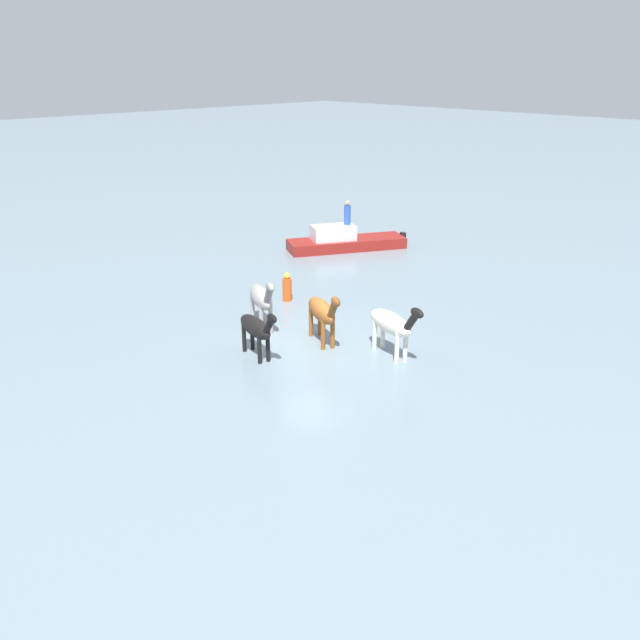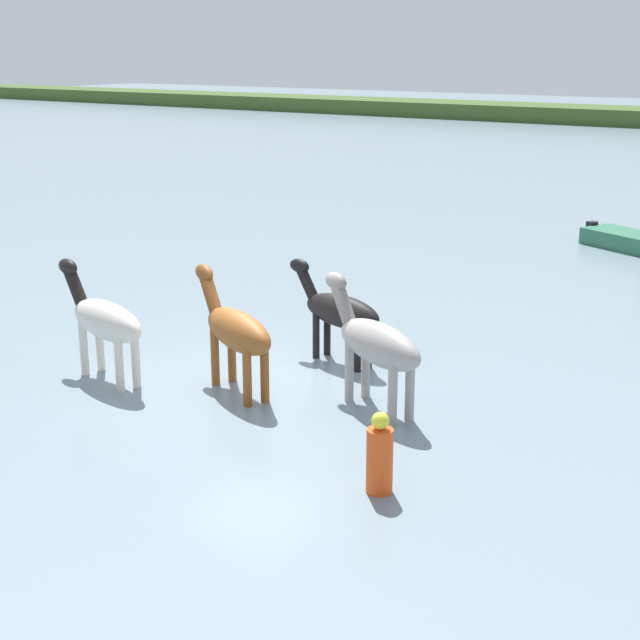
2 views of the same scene
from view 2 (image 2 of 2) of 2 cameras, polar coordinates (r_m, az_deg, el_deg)
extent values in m
plane|color=gray|center=(16.62, -3.86, -3.93)|extent=(191.00, 191.00, 0.00)
ellipsoid|color=brown|center=(15.90, -4.97, -0.66)|extent=(2.08, 1.39, 0.68)
cylinder|color=brown|center=(16.52, -6.39, -2.07)|extent=(0.15, 0.15, 1.12)
cylinder|color=brown|center=(16.66, -5.38, -1.89)|extent=(0.15, 0.15, 1.12)
cylinder|color=brown|center=(15.49, -4.44, -3.29)|extent=(0.15, 0.15, 1.12)
cylinder|color=brown|center=(15.64, -3.38, -3.08)|extent=(0.15, 0.15, 1.12)
cylinder|color=brown|center=(16.71, -6.69, 1.70)|extent=(0.66, 0.47, 0.74)
ellipsoid|color=brown|center=(16.83, -7.03, 2.86)|extent=(0.60, 0.44, 0.30)
ellipsoid|color=#9E9993|center=(15.10, 3.62, -1.47)|extent=(2.12, 1.43, 0.69)
cylinder|color=#9E9993|center=(15.67, 1.79, -2.96)|extent=(0.15, 0.15, 1.14)
cylinder|color=#9E9993|center=(15.85, 2.80, -2.75)|extent=(0.15, 0.15, 1.14)
cylinder|color=#9E9993|center=(14.72, 4.43, -4.32)|extent=(0.15, 0.15, 1.14)
cylinder|color=#9E9993|center=(14.90, 5.47, -4.08)|extent=(0.15, 0.15, 1.14)
cylinder|color=slate|center=(15.84, 1.39, 1.11)|extent=(0.67, 0.49, 0.76)
ellipsoid|color=slate|center=(15.94, 0.97, 2.37)|extent=(0.61, 0.46, 0.30)
ellipsoid|color=silver|center=(16.85, -12.79, -0.04)|extent=(2.10, 1.06, 0.68)
cylinder|color=silver|center=(17.44, -14.14, -1.48)|extent=(0.15, 0.15, 1.12)
cylinder|color=silver|center=(17.59, -13.21, -1.27)|extent=(0.15, 0.15, 1.12)
cylinder|color=silver|center=(16.43, -12.09, -2.45)|extent=(0.15, 0.15, 1.12)
cylinder|color=silver|center=(16.59, -11.12, -2.21)|extent=(0.15, 0.15, 1.12)
cylinder|color=black|center=(17.64, -14.64, 2.06)|extent=(0.66, 0.38, 0.74)
ellipsoid|color=black|center=(17.76, -15.04, 3.13)|extent=(0.59, 0.36, 0.30)
ellipsoid|color=black|center=(17.41, 1.35, 0.53)|extent=(1.89, 0.92, 0.61)
cylinder|color=black|center=(17.82, -0.24, -0.77)|extent=(0.13, 0.13, 1.01)
cylinder|color=black|center=(18.02, 0.44, -0.58)|extent=(0.13, 0.13, 1.01)
cylinder|color=black|center=(17.09, 2.29, -1.55)|extent=(0.13, 0.13, 1.01)
cylinder|color=black|center=(17.29, 2.97, -1.34)|extent=(0.13, 0.13, 1.01)
cylinder|color=black|center=(17.97, -0.83, 2.35)|extent=(0.59, 0.33, 0.67)
ellipsoid|color=black|center=(18.04, -1.25, 3.30)|extent=(0.53, 0.31, 0.27)
cube|color=black|center=(29.91, 16.13, 5.12)|extent=(0.34, 0.35, 0.68)
cylinder|color=#E54C19|center=(12.63, 3.63, -8.51)|extent=(0.36, 0.36, 0.90)
sphere|color=yellow|center=(12.40, 3.68, -6.12)|extent=(0.24, 0.24, 0.24)
camera|label=1|loc=(36.01, -9.83, 21.15)|focal=37.74mm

